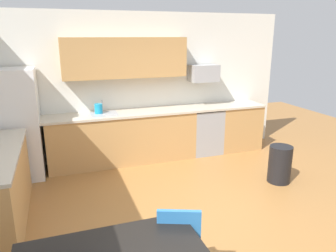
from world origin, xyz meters
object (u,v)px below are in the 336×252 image
trash_bin (280,164)px  oven_range (204,130)px  refrigerator (15,125)px  kettle (99,109)px  microwave (204,73)px

trash_bin → oven_range: bearing=108.2°
refrigerator → kettle: bearing=5.5°
refrigerator → kettle: size_ratio=8.95×
refrigerator → oven_range: size_ratio=1.97×
oven_range → refrigerator: bearing=-178.7°
refrigerator → kettle: 1.36m
trash_bin → refrigerator: bearing=158.1°
microwave → kettle: size_ratio=2.70×
refrigerator → microwave: size_ratio=3.32×
microwave → refrigerator: bearing=-177.0°
oven_range → kettle: kettle is taller
trash_bin → kettle: kettle is taller
refrigerator → microwave: bearing=3.0°
microwave → trash_bin: microwave is taller
oven_range → microwave: (0.00, 0.10, 1.12)m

